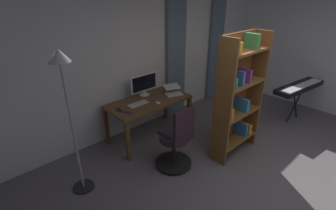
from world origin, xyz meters
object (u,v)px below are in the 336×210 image
at_px(laptop, 173,91).
at_px(cell_phone_by_monitor, 119,110).
at_px(floor_lamp, 65,91).
at_px(office_chair, 177,141).
at_px(cell_phone_face_up, 128,112).
at_px(bookshelf, 237,96).
at_px(computer_keyboard, 138,104).
at_px(piano_keyboard, 299,87).
at_px(computer_mouse, 158,103).
at_px(desk, 149,105).
at_px(computer_monitor, 144,84).

xyz_separation_m(laptop, cell_phone_by_monitor, (1.10, -0.09, -0.05)).
relative_size(cell_phone_by_monitor, floor_lamp, 0.08).
height_order(office_chair, cell_phone_face_up, office_chair).
distance_m(cell_phone_face_up, bookshelf, 1.70).
relative_size(computer_keyboard, piano_keyboard, 0.28).
bearing_deg(cell_phone_by_monitor, floor_lamp, 30.96).
relative_size(computer_mouse, cell_phone_by_monitor, 0.69).
relative_size(desk, cell_phone_by_monitor, 10.11).
height_order(desk, floor_lamp, floor_lamp).
bearing_deg(computer_monitor, bookshelf, 113.13).
distance_m(laptop, cell_phone_by_monitor, 1.11).
bearing_deg(desk, office_chair, 75.59).
height_order(computer_monitor, cell_phone_face_up, computer_monitor).
distance_m(cell_phone_face_up, floor_lamp, 1.23).
xyz_separation_m(desk, cell_phone_by_monitor, (0.59, -0.02, 0.09)).
xyz_separation_m(computer_monitor, bookshelf, (-0.64, 1.50, 0.04)).
relative_size(cell_phone_by_monitor, piano_keyboard, 0.11).
xyz_separation_m(cell_phone_by_monitor, piano_keyboard, (-3.16, 1.53, -0.01)).
height_order(office_chair, cell_phone_by_monitor, office_chair).
bearing_deg(computer_keyboard, desk, -175.57).
height_order(office_chair, laptop, office_chair).
distance_m(computer_keyboard, laptop, 0.76).
relative_size(desk, computer_mouse, 14.56).
height_order(desk, computer_mouse, computer_mouse).
xyz_separation_m(computer_keyboard, floor_lamp, (1.26, 0.38, 0.70)).
bearing_deg(computer_keyboard, computer_mouse, 143.53).
distance_m(laptop, bookshelf, 1.22).
xyz_separation_m(computer_monitor, piano_keyboard, (-2.48, 1.76, -0.23)).
xyz_separation_m(desk, computer_monitor, (-0.09, -0.25, 0.31)).
relative_size(computer_keyboard, laptop, 0.95).
xyz_separation_m(desk, bookshelf, (-0.73, 1.25, 0.35)).
xyz_separation_m(computer_monitor, computer_mouse, (0.07, 0.46, -0.20)).
relative_size(computer_mouse, bookshelf, 0.05).
height_order(laptop, computer_mouse, laptop).
xyz_separation_m(laptop, piano_keyboard, (-2.06, 1.44, -0.06)).
bearing_deg(cell_phone_face_up, laptop, 164.89).
bearing_deg(laptop, desk, 12.40).
relative_size(office_chair, piano_keyboard, 0.77).
xyz_separation_m(office_chair, computer_mouse, (-0.27, -0.74, 0.28)).
xyz_separation_m(office_chair, piano_keyboard, (-2.82, 0.56, 0.26)).
distance_m(office_chair, computer_mouse, 0.84).
relative_size(computer_monitor, cell_phone_face_up, 3.84).
bearing_deg(bookshelf, computer_mouse, -55.57).
bearing_deg(bookshelf, computer_monitor, -66.87).
bearing_deg(cell_phone_by_monitor, computer_keyboard, 179.98).
bearing_deg(office_chair, cell_phone_by_monitor, 109.38).
relative_size(bookshelf, floor_lamp, 1.01).
bearing_deg(cell_phone_face_up, office_chair, 89.96).
xyz_separation_m(computer_keyboard, cell_phone_face_up, (0.29, 0.13, -0.01)).
bearing_deg(cell_phone_by_monitor, desk, -175.67).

